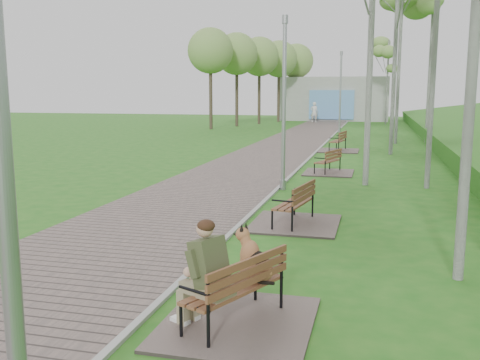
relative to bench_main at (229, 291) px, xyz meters
name	(u,v)px	position (x,y,z in m)	size (l,w,h in m)	color
walkway	(272,154)	(-2.77, 16.75, -0.39)	(3.50, 67.00, 0.04)	#61534E
kerb	(313,155)	(-1.02, 16.75, -0.38)	(0.10, 67.00, 0.05)	#999993
building_north	(334,99)	(-2.52, 46.22, 1.59)	(10.00, 5.20, 4.00)	#9E9E99
bench_main	(229,291)	(0.00, 0.00, 0.00)	(1.68, 1.87, 1.47)	#61534E
bench_second	(294,215)	(-0.01, 4.84, -0.22)	(1.71, 1.90, 1.05)	#61534E
bench_third	(328,168)	(0.03, 11.93, -0.23)	(1.57, 1.75, 0.96)	#61534E
bench_far	(338,147)	(-0.14, 18.77, -0.20)	(1.79, 1.99, 1.10)	#61534E
lamp_post_second	(284,110)	(-0.88, 8.62, 1.74)	(0.18, 0.18, 4.59)	#93959A
lamp_post_third	(340,95)	(-0.86, 30.31, 2.04)	(0.20, 0.20, 5.23)	#93959A
pedestrian_near	(314,112)	(-3.79, 41.25, 0.49)	(0.65, 0.43, 1.79)	silver
birch_distant_a	(388,56)	(2.21, 40.21, 5.12)	(2.31, 2.31, 7.04)	silver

